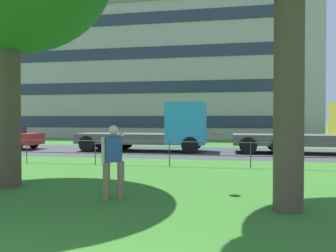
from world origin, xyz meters
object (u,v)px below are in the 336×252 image
object	(u,v)px
flatbed_truck_far_right	(161,130)
flatbed_truck_center	(325,131)
apartment_building_background	(163,78)
frisbee	(217,134)
car_red_left	(7,136)
person_thrower	(114,159)

from	to	relation	value
flatbed_truck_far_right	flatbed_truck_center	world-z (taller)	same
flatbed_truck_center	apartment_building_background	distance (m)	23.55
apartment_building_background	frisbee	bearing A→B (deg)	-76.21
frisbee	car_red_left	xyz separation A→B (m)	(-13.08, 9.87, -0.67)
frisbee	car_red_left	distance (m)	16.39
person_thrower	car_red_left	size ratio (longest dim) A/B	0.42
frisbee	car_red_left	size ratio (longest dim) A/B	0.08
flatbed_truck_far_right	flatbed_truck_center	distance (m)	8.81
flatbed_truck_far_right	car_red_left	bearing A→B (deg)	-178.60
frisbee	flatbed_truck_far_right	distance (m)	10.68
apartment_building_background	flatbed_truck_far_right	bearing A→B (deg)	-79.04
frisbee	apartment_building_background	bearing A→B (deg)	103.79
car_red_left	flatbed_truck_far_right	size ratio (longest dim) A/B	0.55
apartment_building_background	flatbed_truck_center	bearing A→B (deg)	-56.78
flatbed_truck_far_right	apartment_building_background	size ratio (longest dim) A/B	0.23
flatbed_truck_far_right	flatbed_truck_center	xyz separation A→B (m)	(8.81, 0.17, 0.00)
person_thrower	frisbee	distance (m)	2.62
car_red_left	flatbed_truck_center	world-z (taller)	flatbed_truck_center
car_red_left	flatbed_truck_far_right	bearing A→B (deg)	1.40
flatbed_truck_center	apartment_building_background	world-z (taller)	apartment_building_background
frisbee	apartment_building_background	world-z (taller)	apartment_building_background
frisbee	flatbed_truck_far_right	xyz separation A→B (m)	(-3.48, 10.10, -0.23)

